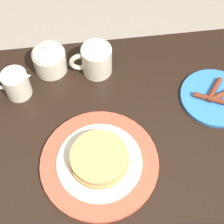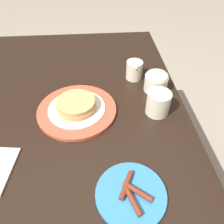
# 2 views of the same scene
# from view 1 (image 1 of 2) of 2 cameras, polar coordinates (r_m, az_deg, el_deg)

# --- Properties ---
(dining_table) EXTENTS (1.30, 0.88, 0.73)m
(dining_table) POSITION_cam_1_polar(r_m,az_deg,el_deg) (0.89, 0.21, -14.91)
(dining_table) COLOR black
(dining_table) RESTS_ON ground_plane
(pancake_plate) EXTENTS (0.27, 0.27, 0.05)m
(pancake_plate) POSITION_cam_1_polar(r_m,az_deg,el_deg) (0.79, -2.12, -8.19)
(pancake_plate) COLOR #DB5138
(pancake_plate) RESTS_ON dining_table
(side_plate_bacon) EXTENTS (0.18, 0.18, 0.02)m
(side_plate_bacon) POSITION_cam_1_polar(r_m,az_deg,el_deg) (0.92, 16.71, 2.43)
(side_plate_bacon) COLOR #337AC6
(side_plate_bacon) RESTS_ON dining_table
(coffee_mug) EXTENTS (0.11, 0.08, 0.08)m
(coffee_mug) POSITION_cam_1_polar(r_m,az_deg,el_deg) (0.91, -2.98, 8.57)
(coffee_mug) COLOR beige
(coffee_mug) RESTS_ON dining_table
(creamer_pitcher) EXTENTS (0.10, 0.07, 0.08)m
(creamer_pitcher) POSITION_cam_1_polar(r_m,az_deg,el_deg) (0.90, -15.58, 4.55)
(creamer_pitcher) COLOR beige
(creamer_pitcher) RESTS_ON dining_table
(sugar_bowl) EXTENTS (0.09, 0.09, 0.09)m
(sugar_bowl) POSITION_cam_1_polar(r_m,az_deg,el_deg) (0.93, -10.38, 8.74)
(sugar_bowl) COLOR beige
(sugar_bowl) RESTS_ON dining_table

